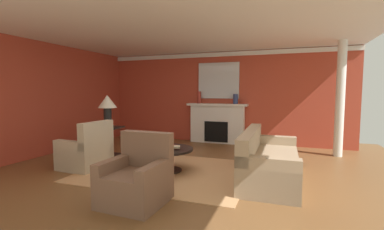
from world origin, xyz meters
TOP-DOWN VIEW (x-y plane):
  - ground_plane at (0.00, 0.00)m, footprint 9.02×9.02m
  - wall_fireplace at (0.00, 3.40)m, footprint 7.53×0.12m
  - wall_window at (-3.53, 0.30)m, footprint 0.12×7.28m
  - ceiling_panel at (0.00, 0.30)m, footprint 7.53×7.28m
  - crown_moulding at (0.00, 3.32)m, footprint 7.53×0.08m
  - area_rug at (-0.16, 0.07)m, footprint 3.08×2.47m
  - fireplace at (0.03, 3.19)m, footprint 1.80×0.35m
  - mantel_mirror at (0.03, 3.31)m, footprint 1.24×0.04m
  - sofa at (1.70, 0.22)m, footprint 0.93×2.11m
  - armchair_near_window at (-1.77, -0.28)m, footprint 0.86×0.86m
  - armchair_facing_fireplace at (0.06, -1.40)m, footprint 0.83×0.83m
  - coffee_table at (-0.16, 0.07)m, footprint 1.00×1.00m
  - side_table at (-1.99, 0.72)m, footprint 0.56×0.56m
  - table_lamp at (-1.99, 0.72)m, footprint 0.44×0.44m
  - vase_mantel_right at (0.58, 3.14)m, footprint 0.14×0.14m
  - vase_mantel_left at (-0.52, 3.14)m, footprint 0.11×0.11m
  - book_red_cover at (-0.19, 0.22)m, footprint 0.26×0.20m
  - book_art_folio at (0.02, 0.00)m, footprint 0.26×0.22m
  - column_white at (3.15, 2.52)m, footprint 0.20×0.20m

SIDE VIEW (x-z plane):
  - ground_plane at x=0.00m, z-range 0.00..0.00m
  - area_rug at x=-0.16m, z-range 0.00..0.01m
  - sofa at x=1.70m, z-range -0.13..0.72m
  - armchair_near_window at x=-1.77m, z-range -0.17..0.78m
  - armchair_facing_fireplace at x=0.06m, z-range -0.17..0.78m
  - coffee_table at x=-0.16m, z-range 0.11..0.56m
  - side_table at x=-1.99m, z-range 0.05..0.75m
  - book_red_cover at x=-0.19m, z-range 0.45..0.48m
  - book_art_folio at x=0.02m, z-range 0.48..0.52m
  - fireplace at x=0.03m, z-range -0.03..1.14m
  - table_lamp at x=-1.99m, z-range 0.85..1.60m
  - vase_mantel_right at x=0.58m, z-range 1.17..1.46m
  - wall_fireplace at x=0.00m, z-range 0.00..2.70m
  - wall_window at x=-3.53m, z-range 0.00..2.70m
  - column_white at x=3.15m, z-range 0.00..2.70m
  - vase_mantel_left at x=-0.52m, z-range 1.17..1.53m
  - mantel_mirror at x=0.03m, z-range 1.32..2.39m
  - crown_moulding at x=0.00m, z-range 2.56..2.68m
  - ceiling_panel at x=0.00m, z-range 2.70..2.76m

